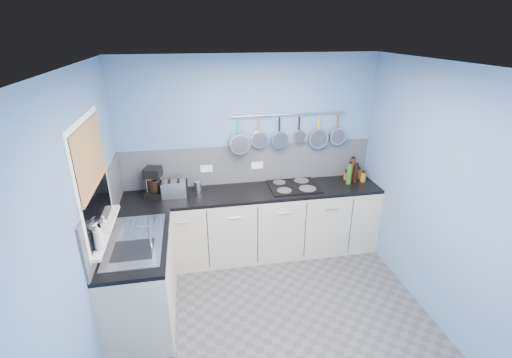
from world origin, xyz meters
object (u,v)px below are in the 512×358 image
object	(u,v)px
soap_bottle_a	(98,236)
paper_towel	(151,187)
soap_bottle_b	(104,225)
coffee_maker	(154,183)
toaster	(174,189)
canister	(198,186)
hob	(293,186)

from	to	relation	value
soap_bottle_a	paper_towel	xyz separation A→B (m)	(0.31, 1.30, -0.15)
soap_bottle_a	paper_towel	bearing A→B (deg)	76.65
soap_bottle_b	coffee_maker	xyz separation A→B (m)	(0.35, 1.05, -0.06)
paper_towel	toaster	xyz separation A→B (m)	(0.27, -0.05, -0.02)
canister	hob	bearing A→B (deg)	-3.48
toaster	paper_towel	bearing A→B (deg)	168.65
soap_bottle_a	hob	size ratio (longest dim) A/B	0.39
soap_bottle_a	coffee_maker	xyz separation A→B (m)	(0.35, 1.29, -0.09)
soap_bottle_a	paper_towel	size ratio (longest dim) A/B	1.00
soap_bottle_b	coffee_maker	bearing A→B (deg)	71.79
paper_towel	coffee_maker	distance (m)	0.07
soap_bottle_b	hob	world-z (taller)	soap_bottle_b
soap_bottle_b	canister	bearing A→B (deg)	52.15
soap_bottle_a	hob	xyz separation A→B (m)	(2.05, 1.27, -0.26)
soap_bottle_a	canister	xyz separation A→B (m)	(0.86, 1.34, -0.21)
canister	hob	size ratio (longest dim) A/B	0.20
soap_bottle_b	coffee_maker	size ratio (longest dim) A/B	0.49
toaster	canister	bearing A→B (deg)	18.67
toaster	canister	world-z (taller)	toaster
soap_bottle_a	paper_towel	distance (m)	1.35
coffee_maker	toaster	size ratio (longest dim) A/B	1.19
hob	soap_bottle_b	bearing A→B (deg)	-153.38
toaster	hob	distance (m)	1.48
soap_bottle_a	soap_bottle_b	bearing A→B (deg)	90.00
soap_bottle_a	hob	distance (m)	2.43
soap_bottle_a	soap_bottle_b	distance (m)	0.24
coffee_maker	canister	xyz separation A→B (m)	(0.51, 0.05, -0.11)
coffee_maker	hob	distance (m)	1.72
soap_bottle_b	paper_towel	bearing A→B (deg)	73.74
soap_bottle_b	paper_towel	world-z (taller)	soap_bottle_b
soap_bottle_a	coffee_maker	size ratio (longest dim) A/B	0.68
soap_bottle_a	soap_bottle_b	world-z (taller)	soap_bottle_a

